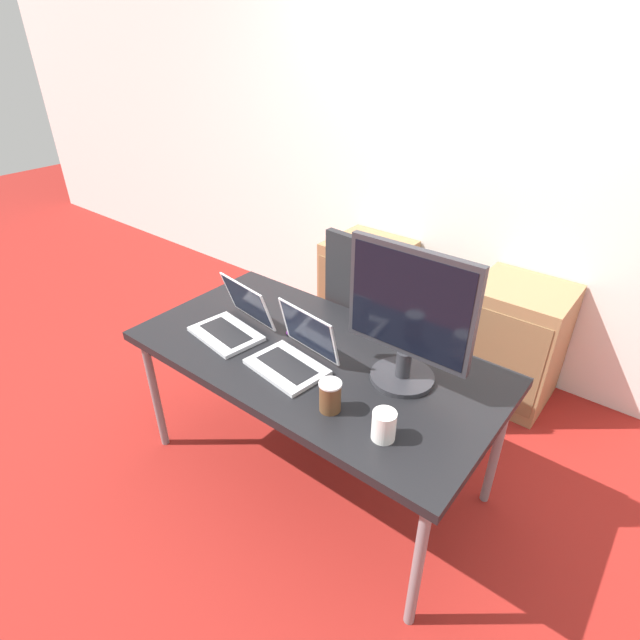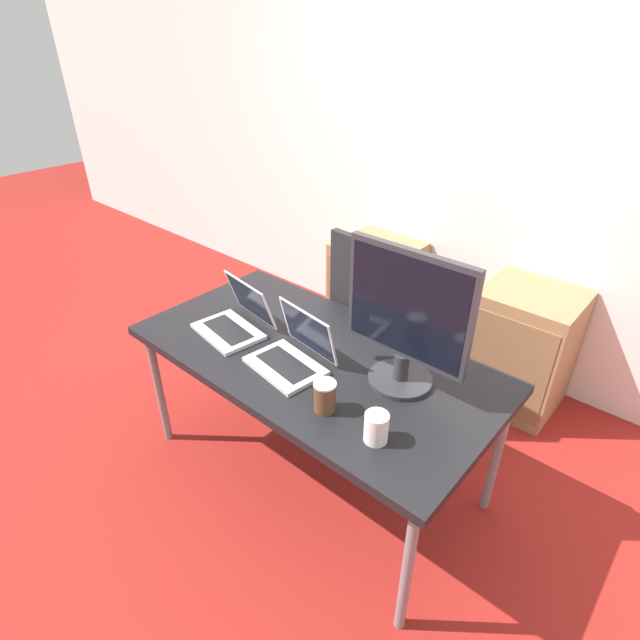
{
  "view_description": "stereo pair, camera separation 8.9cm",
  "coord_description": "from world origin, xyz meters",
  "px_view_note": "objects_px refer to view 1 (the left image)",
  "views": [
    {
      "loc": [
        1.11,
        -1.36,
        1.94
      ],
      "look_at": [
        0.0,
        0.04,
        0.85
      ],
      "focal_mm": 28.0,
      "sensor_mm": 36.0,
      "label": 1
    },
    {
      "loc": [
        1.18,
        -1.3,
        1.94
      ],
      "look_at": [
        0.0,
        0.04,
        0.85
      ],
      "focal_mm": 28.0,
      "sensor_mm": 36.0,
      "label": 2
    }
  ],
  "objects_px": {
    "monitor": "(408,318)",
    "laptop_right": "(233,323)",
    "cabinet_left": "(366,292)",
    "office_chair": "(380,344)",
    "cabinet_right": "(513,343)",
    "coffee_cup_white": "(384,425)",
    "coffee_cup_brown": "(330,396)",
    "laptop_left": "(294,355)"
  },
  "relations": [
    {
      "from": "cabinet_left",
      "to": "cabinet_right",
      "type": "relative_size",
      "value": 1.0
    },
    {
      "from": "cabinet_right",
      "to": "coffee_cup_brown",
      "type": "xyz_separation_m",
      "value": [
        -0.24,
        -1.42,
        0.41
      ]
    },
    {
      "from": "coffee_cup_brown",
      "to": "coffee_cup_white",
      "type": "bearing_deg",
      "value": -0.48
    },
    {
      "from": "coffee_cup_white",
      "to": "monitor",
      "type": "bearing_deg",
      "value": 109.61
    },
    {
      "from": "laptop_left",
      "to": "laptop_right",
      "type": "relative_size",
      "value": 0.99
    },
    {
      "from": "cabinet_left",
      "to": "monitor",
      "type": "height_order",
      "value": "monitor"
    },
    {
      "from": "office_chair",
      "to": "monitor",
      "type": "xyz_separation_m",
      "value": [
        0.44,
        -0.56,
        0.59
      ]
    },
    {
      "from": "cabinet_left",
      "to": "office_chair",
      "type": "bearing_deg",
      "value": -50.28
    },
    {
      "from": "laptop_right",
      "to": "monitor",
      "type": "distance_m",
      "value": 0.84
    },
    {
      "from": "cabinet_right",
      "to": "monitor",
      "type": "xyz_separation_m",
      "value": [
        -0.12,
        -1.1,
        0.63
      ]
    },
    {
      "from": "monitor",
      "to": "laptop_right",
      "type": "bearing_deg",
      "value": -167.6
    },
    {
      "from": "cabinet_left",
      "to": "coffee_cup_white",
      "type": "relative_size",
      "value": 6.4
    },
    {
      "from": "cabinet_right",
      "to": "monitor",
      "type": "distance_m",
      "value": 1.27
    },
    {
      "from": "monitor",
      "to": "coffee_cup_white",
      "type": "distance_m",
      "value": 0.41
    },
    {
      "from": "monitor",
      "to": "cabinet_right",
      "type": "bearing_deg",
      "value": 83.67
    },
    {
      "from": "cabinet_right",
      "to": "coffee_cup_brown",
      "type": "distance_m",
      "value": 1.5
    },
    {
      "from": "monitor",
      "to": "coffee_cup_white",
      "type": "xyz_separation_m",
      "value": [
        0.12,
        -0.32,
        -0.23
      ]
    },
    {
      "from": "office_chair",
      "to": "laptop_left",
      "type": "height_order",
      "value": "office_chair"
    },
    {
      "from": "coffee_cup_brown",
      "to": "cabinet_left",
      "type": "bearing_deg",
      "value": 118.47
    },
    {
      "from": "office_chair",
      "to": "cabinet_left",
      "type": "height_order",
      "value": "office_chair"
    },
    {
      "from": "cabinet_left",
      "to": "laptop_right",
      "type": "relative_size",
      "value": 2.05
    },
    {
      "from": "laptop_left",
      "to": "coffee_cup_white",
      "type": "distance_m",
      "value": 0.53
    },
    {
      "from": "monitor",
      "to": "coffee_cup_brown",
      "type": "distance_m",
      "value": 0.41
    },
    {
      "from": "cabinet_right",
      "to": "laptop_right",
      "type": "height_order",
      "value": "laptop_right"
    },
    {
      "from": "cabinet_left",
      "to": "laptop_right",
      "type": "distance_m",
      "value": 1.33
    },
    {
      "from": "cabinet_left",
      "to": "coffee_cup_brown",
      "type": "height_order",
      "value": "coffee_cup_brown"
    },
    {
      "from": "office_chair",
      "to": "coffee_cup_brown",
      "type": "relative_size",
      "value": 8.65
    },
    {
      "from": "office_chair",
      "to": "coffee_cup_brown",
      "type": "height_order",
      "value": "office_chair"
    },
    {
      "from": "coffee_cup_white",
      "to": "laptop_left",
      "type": "bearing_deg",
      "value": 165.62
    },
    {
      "from": "cabinet_right",
      "to": "coffee_cup_white",
      "type": "height_order",
      "value": "coffee_cup_white"
    },
    {
      "from": "office_chair",
      "to": "laptop_right",
      "type": "relative_size",
      "value": 3.08
    },
    {
      "from": "cabinet_left",
      "to": "monitor",
      "type": "bearing_deg",
      "value": -51.12
    },
    {
      "from": "office_chair",
      "to": "laptop_right",
      "type": "bearing_deg",
      "value": -115.21
    },
    {
      "from": "laptop_left",
      "to": "coffee_cup_brown",
      "type": "xyz_separation_m",
      "value": [
        0.29,
        -0.13,
        0.01
      ]
    },
    {
      "from": "coffee_cup_white",
      "to": "laptop_right",
      "type": "bearing_deg",
      "value": 170.41
    },
    {
      "from": "office_chair",
      "to": "laptop_left",
      "type": "bearing_deg",
      "value": -87.04
    },
    {
      "from": "laptop_right",
      "to": "coffee_cup_brown",
      "type": "distance_m",
      "value": 0.69
    },
    {
      "from": "office_chair",
      "to": "laptop_right",
      "type": "distance_m",
      "value": 0.89
    },
    {
      "from": "monitor",
      "to": "laptop_left",
      "type": "bearing_deg",
      "value": -154.34
    },
    {
      "from": "laptop_right",
      "to": "monitor",
      "type": "relative_size",
      "value": 0.61
    },
    {
      "from": "cabinet_right",
      "to": "laptop_left",
      "type": "distance_m",
      "value": 1.45
    },
    {
      "from": "office_chair",
      "to": "cabinet_right",
      "type": "distance_m",
      "value": 0.78
    }
  ]
}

